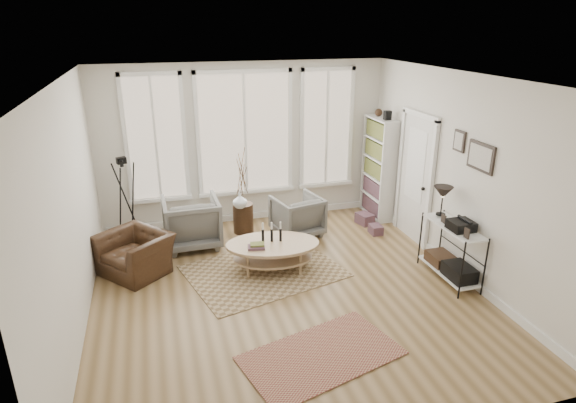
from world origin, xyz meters
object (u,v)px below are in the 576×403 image
object	(u,v)px
armchair_left	(192,222)
accent_chair	(135,254)
armchair_right	(297,216)
side_table	(242,194)
coffee_table	(272,249)
bookcase	(379,168)
low_shelf	(451,246)

from	to	relation	value
armchair_left	accent_chair	distance (m)	1.16
armchair_right	side_table	world-z (taller)	side_table
coffee_table	side_table	world-z (taller)	side_table
side_table	bookcase	bearing A→B (deg)	1.64
accent_chair	coffee_table	bearing A→B (deg)	36.09
armchair_right	low_shelf	bearing A→B (deg)	115.92
low_shelf	armchair_right	world-z (taller)	low_shelf
coffee_table	armchair_right	bearing A→B (deg)	57.10
low_shelf	accent_chair	world-z (taller)	low_shelf
armchair_right	armchair_left	bearing A→B (deg)	-14.88
armchair_right	bookcase	bearing A→B (deg)	-178.77
armchair_left	low_shelf	bearing A→B (deg)	147.08
accent_chair	armchair_right	bearing A→B (deg)	63.19
bookcase	coffee_table	xyz separation A→B (m)	(-2.46, -1.57, -0.61)
coffee_table	accent_chair	size ratio (longest dim) A/B	1.60
armchair_right	side_table	distance (m)	1.03
bookcase	low_shelf	distance (m)	2.56
low_shelf	accent_chair	bearing A→B (deg)	161.96
bookcase	side_table	xyz separation A→B (m)	(-2.62, -0.08, -0.23)
side_table	accent_chair	bearing A→B (deg)	-150.76
bookcase	armchair_right	distance (m)	1.88
armchair_left	armchair_right	distance (m)	1.81
armchair_right	accent_chair	distance (m)	2.79
armchair_left	side_table	size ratio (longest dim) A/B	0.61
armchair_left	side_table	distance (m)	1.01
low_shelf	side_table	bearing A→B (deg)	136.37
coffee_table	accent_chair	bearing A→B (deg)	166.54
low_shelf	side_table	xyz separation A→B (m)	(-2.57, 2.45, 0.21)
coffee_table	side_table	size ratio (longest dim) A/B	1.01
bookcase	armchair_left	bearing A→B (deg)	-173.98
bookcase	accent_chair	bearing A→B (deg)	-166.17
armchair_right	accent_chair	size ratio (longest dim) A/B	0.83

